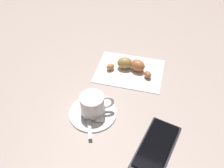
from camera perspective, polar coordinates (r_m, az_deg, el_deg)
ground_plane at (r=0.72m, az=-0.71°, el=-1.50°), size 1.80×1.80×0.00m
saucer at (r=0.67m, az=-4.60°, el=-6.19°), size 0.12×0.12×0.01m
espresso_cup at (r=0.64m, az=-4.53°, el=-4.36°), size 0.07×0.08×0.05m
teaspoon at (r=0.66m, az=-5.30°, el=-5.59°), size 0.12×0.09×0.01m
sugar_packet at (r=0.65m, az=-2.59°, el=-6.15°), size 0.06×0.04×0.01m
napkin at (r=0.78m, az=3.91°, el=2.94°), size 0.19×0.23×0.00m
croissant at (r=0.77m, az=4.14°, el=4.25°), size 0.07×0.14×0.03m
cell_phone at (r=0.61m, az=9.86°, el=-13.47°), size 0.16×0.08×0.01m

